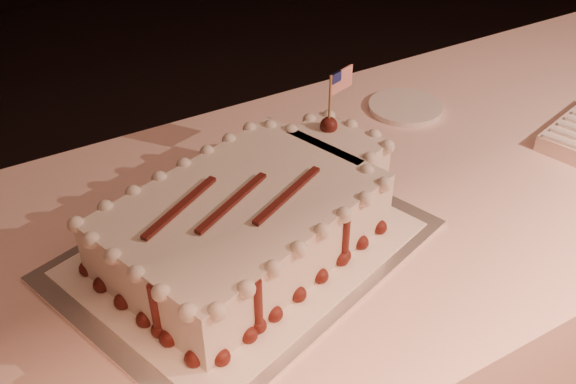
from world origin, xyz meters
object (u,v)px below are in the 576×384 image
cake_board (245,250)px  banquet_table (392,311)px  side_plate (405,107)px  sheet_cake (256,214)px

cake_board → banquet_table: bearing=-11.9°
side_plate → cake_board: bearing=-155.4°
banquet_table → cake_board: size_ratio=4.41×
cake_board → side_plate: 0.56m
cake_board → side_plate: (0.51, 0.23, 0.00)m
banquet_table → cake_board: 0.53m
cake_board → sheet_cake: bearing=0.4°
banquet_table → sheet_cake: size_ratio=4.47×
cake_board → side_plate: side_plate is taller
banquet_table → side_plate: (0.14, 0.20, 0.38)m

